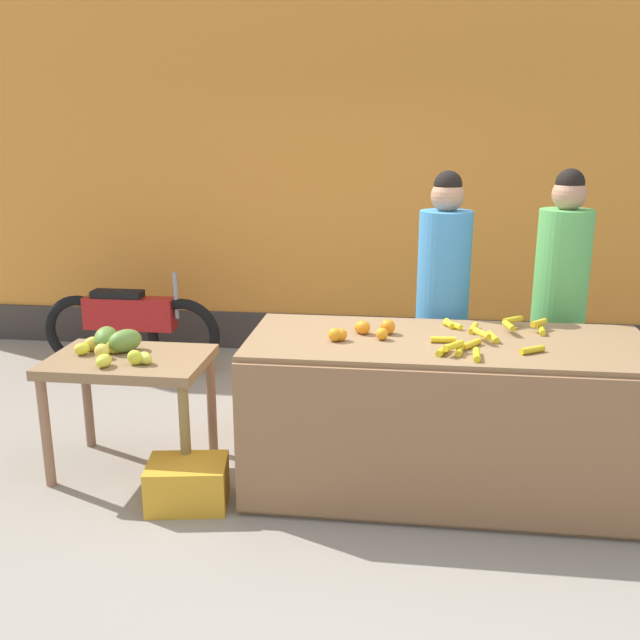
% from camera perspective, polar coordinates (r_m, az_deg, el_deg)
% --- Properties ---
extents(ground_plane, '(24.00, 24.00, 0.00)m').
position_cam_1_polar(ground_plane, '(4.34, 3.19, -12.99)').
color(ground_plane, gray).
extents(market_wall_back, '(9.03, 0.23, 3.40)m').
position_cam_1_polar(market_wall_back, '(6.47, 5.16, 11.77)').
color(market_wall_back, orange).
rests_on(market_wall_back, ground).
extents(fruit_stall_counter, '(2.25, 0.92, 0.91)m').
position_cam_1_polar(fruit_stall_counter, '(4.13, 10.09, -7.73)').
color(fruit_stall_counter, olive).
rests_on(fruit_stall_counter, ground).
extents(side_table_wooden, '(0.94, 0.64, 0.73)m').
position_cam_1_polar(side_table_wooden, '(4.40, -15.25, -4.23)').
color(side_table_wooden, olive).
rests_on(side_table_wooden, ground).
extents(banana_bunch_pile, '(0.69, 0.75, 0.07)m').
position_cam_1_polar(banana_bunch_pile, '(4.01, 13.16, -1.30)').
color(banana_bunch_pile, yellow).
rests_on(banana_bunch_pile, fruit_stall_counter).
extents(orange_pile, '(0.37, 0.26, 0.09)m').
position_cam_1_polar(orange_pile, '(3.99, 3.56, -0.83)').
color(orange_pile, orange).
rests_on(orange_pile, fruit_stall_counter).
extents(mango_papaya_pile, '(0.57, 0.51, 0.14)m').
position_cam_1_polar(mango_papaya_pile, '(4.44, -16.45, -1.86)').
color(mango_papaya_pile, yellow).
rests_on(mango_papaya_pile, side_table_wooden).
extents(vendor_woman_blue_shirt, '(0.34, 0.34, 1.81)m').
position_cam_1_polar(vendor_woman_blue_shirt, '(4.66, 9.91, 0.85)').
color(vendor_woman_blue_shirt, '#33333D').
rests_on(vendor_woman_blue_shirt, ground).
extents(vendor_woman_green_shirt, '(0.34, 0.34, 1.82)m').
position_cam_1_polar(vendor_woman_green_shirt, '(4.81, 18.83, 0.77)').
color(vendor_woman_green_shirt, '#33333D').
rests_on(vendor_woman_green_shirt, ground).
extents(parked_motorcycle, '(1.60, 0.18, 0.88)m').
position_cam_1_polar(parked_motorcycle, '(6.35, -15.17, -0.37)').
color(parked_motorcycle, black).
rests_on(parked_motorcycle, ground).
extents(produce_crate, '(0.49, 0.39, 0.26)m').
position_cam_1_polar(produce_crate, '(4.11, -10.73, -12.96)').
color(produce_crate, gold).
rests_on(produce_crate, ground).
extents(produce_sack, '(0.47, 0.46, 0.58)m').
position_cam_1_polar(produce_sack, '(4.91, -4.14, -5.81)').
color(produce_sack, maroon).
rests_on(produce_sack, ground).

